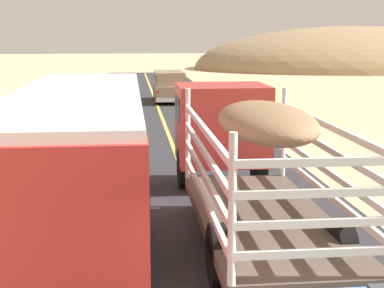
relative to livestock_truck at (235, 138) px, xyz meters
The scene contains 4 objects.
livestock_truck is the anchor object (origin of this frame).
bus 4.31m from the livestock_truck, 146.80° to the right, with size 2.54×10.00×3.21m.
car_far 23.12m from the livestock_truck, 90.24° to the left, with size 1.90×4.62×1.93m.
distant_hill 61.93m from the livestock_truck, 66.14° to the left, with size 39.66×26.46×10.29m, color #997C5A.
Camera 1 is at (-1.61, -5.08, 4.36)m, focal length 54.95 mm.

